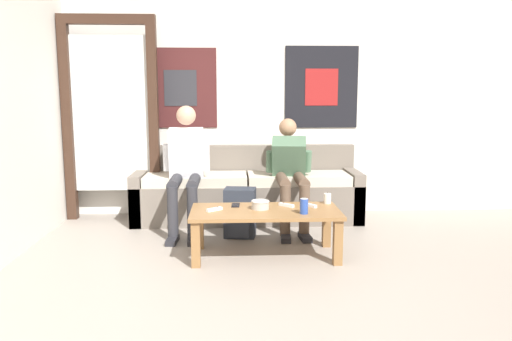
{
  "coord_description": "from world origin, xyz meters",
  "views": [
    {
      "loc": [
        -0.14,
        -2.64,
        1.36
      ],
      "look_at": [
        0.08,
        1.81,
        0.66
      ],
      "focal_mm": 35.0,
      "sensor_mm": 36.0,
      "label": 1
    }
  ],
  "objects": [
    {
      "name": "ground_plane",
      "position": [
        0.0,
        0.0,
        0.0
      ],
      "size": [
        18.0,
        18.0,
        0.0
      ],
      "primitive_type": "plane",
      "color": "gray"
    },
    {
      "name": "wall_back",
      "position": [
        0.0,
        2.95,
        1.28
      ],
      "size": [
        10.0,
        0.07,
        2.55
      ],
      "color": "silver",
      "rests_on": "ground_plane"
    },
    {
      "name": "door_frame",
      "position": [
        -1.42,
        2.73,
        1.2
      ],
      "size": [
        1.0,
        0.1,
        2.15
      ],
      "color": "#382319",
      "rests_on": "ground_plane"
    },
    {
      "name": "couch",
      "position": [
        0.02,
        2.61,
        0.28
      ],
      "size": [
        2.39,
        0.67,
        0.78
      ],
      "color": "#70665B",
      "rests_on": "ground_plane"
    },
    {
      "name": "coffee_table",
      "position": [
        0.13,
        1.37,
        0.33
      ],
      "size": [
        1.23,
        0.59,
        0.4
      ],
      "color": "olive",
      "rests_on": "ground_plane"
    },
    {
      "name": "person_seated_adult",
      "position": [
        -0.6,
        2.23,
        0.66
      ],
      "size": [
        0.47,
        0.86,
        1.23
      ],
      "color": "#2D2D33",
      "rests_on": "ground_plane"
    },
    {
      "name": "person_seated_teen",
      "position": [
        0.44,
        2.26,
        0.6
      ],
      "size": [
        0.47,
        0.93,
        1.09
      ],
      "color": "brown",
      "rests_on": "ground_plane"
    },
    {
      "name": "backpack",
      "position": [
        -0.07,
        1.95,
        0.22
      ],
      "size": [
        0.32,
        0.27,
        0.46
      ],
      "color": "#282D38",
      "rests_on": "ground_plane"
    },
    {
      "name": "ceramic_bowl",
      "position": [
        0.09,
        1.4,
        0.44
      ],
      "size": [
        0.15,
        0.15,
        0.07
      ],
      "color": "#B7B2A8",
      "rests_on": "coffee_table"
    },
    {
      "name": "pillar_candle",
      "position": [
        0.69,
        1.58,
        0.44
      ],
      "size": [
        0.06,
        0.06,
        0.1
      ],
      "color": "silver",
      "rests_on": "coffee_table"
    },
    {
      "name": "drink_can_blue",
      "position": [
        0.43,
        1.22,
        0.46
      ],
      "size": [
        0.07,
        0.07,
        0.12
      ],
      "color": "#28479E",
      "rests_on": "coffee_table"
    },
    {
      "name": "game_controller_near_left",
      "position": [
        0.32,
        1.49,
        0.41
      ],
      "size": [
        0.13,
        0.12,
        0.03
      ],
      "color": "white",
      "rests_on": "coffee_table"
    },
    {
      "name": "game_controller_near_right",
      "position": [
        0.52,
        1.47,
        0.41
      ],
      "size": [
        0.11,
        0.14,
        0.03
      ],
      "color": "white",
      "rests_on": "coffee_table"
    },
    {
      "name": "game_controller_far_center",
      "position": [
        -0.29,
        1.36,
        0.41
      ],
      "size": [
        0.13,
        0.12,
        0.03
      ],
      "color": "white",
      "rests_on": "coffee_table"
    },
    {
      "name": "cell_phone",
      "position": [
        -0.11,
        1.53,
        0.4
      ],
      "size": [
        0.07,
        0.14,
        0.01
      ],
      "color": "black",
      "rests_on": "coffee_table"
    }
  ]
}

